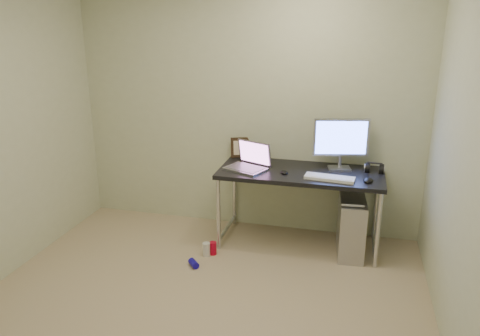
# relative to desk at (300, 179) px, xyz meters

# --- Properties ---
(floor) EXTENTS (3.50, 3.50, 0.00)m
(floor) POSITION_rel_desk_xyz_m (-0.60, -1.42, -0.67)
(floor) COLOR tan
(floor) RESTS_ON ground
(wall_back) EXTENTS (3.50, 0.02, 2.50)m
(wall_back) POSITION_rel_desk_xyz_m (-0.60, 0.33, 0.58)
(wall_back) COLOR beige
(wall_back) RESTS_ON ground
(wall_right) EXTENTS (0.02, 3.50, 2.50)m
(wall_right) POSITION_rel_desk_xyz_m (1.15, -1.42, 0.58)
(wall_right) COLOR beige
(wall_right) RESTS_ON ground
(desk) EXTENTS (1.53, 0.67, 0.75)m
(desk) POSITION_rel_desk_xyz_m (0.00, 0.00, 0.00)
(desk) COLOR black
(desk) RESTS_ON ground
(tower_computer) EXTENTS (0.27, 0.54, 0.58)m
(tower_computer) POSITION_rel_desk_xyz_m (0.50, -0.07, -0.39)
(tower_computer) COLOR #A6A7AB
(tower_computer) RESTS_ON ground
(cable_a) EXTENTS (0.01, 0.16, 0.69)m
(cable_a) POSITION_rel_desk_xyz_m (0.45, 0.28, -0.27)
(cable_a) COLOR black
(cable_a) RESTS_ON ground
(cable_b) EXTENTS (0.02, 0.11, 0.71)m
(cable_b) POSITION_rel_desk_xyz_m (0.54, 0.26, -0.29)
(cable_b) COLOR black
(cable_b) RESTS_ON ground
(can_red) EXTENTS (0.08, 0.08, 0.12)m
(can_red) POSITION_rel_desk_xyz_m (-0.74, -0.42, -0.61)
(can_red) COLOR #BD0623
(can_red) RESTS_ON ground
(can_white) EXTENTS (0.08, 0.08, 0.13)m
(can_white) POSITION_rel_desk_xyz_m (-0.80, -0.46, -0.60)
(can_white) COLOR silver
(can_white) RESTS_ON ground
(can_blue) EXTENTS (0.12, 0.12, 0.06)m
(can_blue) POSITION_rel_desk_xyz_m (-0.84, -0.68, -0.64)
(can_blue) COLOR #150CAE
(can_blue) RESTS_ON ground
(laptop) EXTENTS (0.45, 0.42, 0.25)m
(laptop) POSITION_rel_desk_xyz_m (-0.49, -0.04, 0.14)
(laptop) COLOR #A7A8AE
(laptop) RESTS_ON desk
(monitor) EXTENTS (0.51, 0.19, 0.49)m
(monitor) POSITION_rel_desk_xyz_m (0.35, 0.16, 0.37)
(monitor) COLOR #A7A8AE
(monitor) RESTS_ON desk
(keyboard) EXTENTS (0.45, 0.19, 0.03)m
(keyboard) POSITION_rel_desk_xyz_m (0.28, -0.18, 0.10)
(keyboard) COLOR white
(keyboard) RESTS_ON desk
(mouse_right) EXTENTS (0.10, 0.14, 0.04)m
(mouse_right) POSITION_rel_desk_xyz_m (0.61, -0.15, 0.10)
(mouse_right) COLOR black
(mouse_right) RESTS_ON desk
(mouse_left) EXTENTS (0.10, 0.12, 0.04)m
(mouse_left) POSITION_rel_desk_xyz_m (-0.14, -0.10, 0.10)
(mouse_left) COLOR black
(mouse_left) RESTS_ON desk
(headphones) EXTENTS (0.17, 0.11, 0.12)m
(headphones) POSITION_rel_desk_xyz_m (0.67, 0.13, 0.11)
(headphones) COLOR black
(headphones) RESTS_ON desk
(picture_frame) EXTENTS (0.27, 0.15, 0.21)m
(picture_frame) POSITION_rel_desk_xyz_m (-0.63, 0.31, 0.19)
(picture_frame) COLOR black
(picture_frame) RESTS_ON desk
(webcam) EXTENTS (0.04, 0.03, 0.12)m
(webcam) POSITION_rel_desk_xyz_m (-0.38, 0.25, 0.17)
(webcam) COLOR silver
(webcam) RESTS_ON desk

